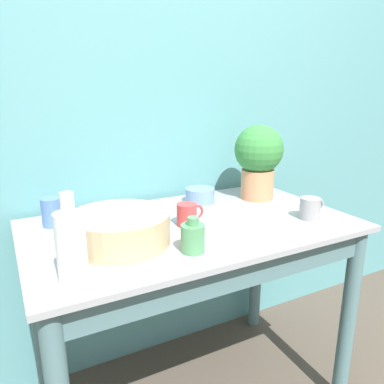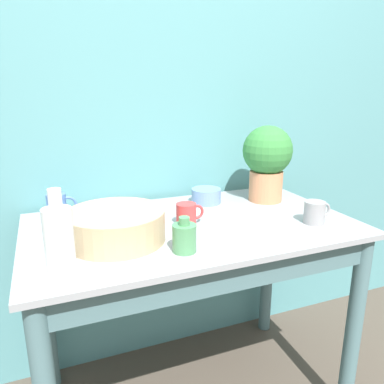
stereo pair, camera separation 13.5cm
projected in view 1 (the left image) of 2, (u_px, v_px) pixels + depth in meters
wall_back at (149, 105)px, 1.62m from camera, size 6.00×0.05×2.40m
counter_table at (195, 265)px, 1.41m from camera, size 1.19×0.69×0.79m
potted_plant at (258, 157)px, 1.64m from camera, size 0.21×0.21×0.33m
bowl_wash_large at (120, 229)px, 1.19m from camera, size 0.32×0.32×0.10m
bottle_tall at (71, 245)px, 0.95m from camera, size 0.08×0.08×0.24m
bottle_short at (193, 237)px, 1.13m from camera, size 0.07×0.07×0.11m
mug_grey at (310, 208)px, 1.42m from camera, size 0.11×0.08×0.08m
mug_red at (187, 214)px, 1.36m from camera, size 0.11×0.07×0.08m
mug_blue at (53, 212)px, 1.35m from camera, size 0.11×0.07×0.10m
bowl_small_blue at (200, 195)px, 1.63m from camera, size 0.13×0.13×0.06m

